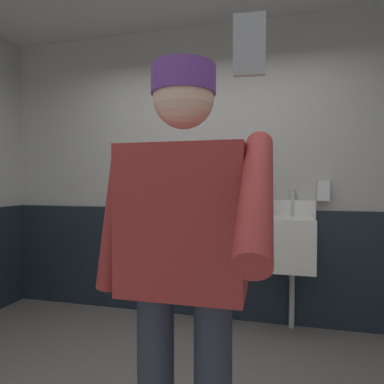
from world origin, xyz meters
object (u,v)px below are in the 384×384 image
(person, at_px, (183,258))
(cell_phone, at_px, (249,45))
(urinal_middle, at_px, (293,243))
(soap_dispenser, at_px, (323,191))
(urinal_left, at_px, (208,240))

(person, bearing_deg, cell_phone, -61.96)
(urinal_middle, bearing_deg, person, -105.92)
(cell_phone, relative_size, soap_dispenser, 0.61)
(soap_dispenser, bearing_deg, urinal_middle, -155.29)
(urinal_left, xyz_separation_m, person, (0.24, -1.77, 0.25))
(soap_dispenser, bearing_deg, person, -112.02)
(urinal_left, bearing_deg, urinal_middle, 0.00)
(cell_phone, height_order, soap_dispenser, cell_phone)
(urinal_left, relative_size, urinal_middle, 1.00)
(urinal_middle, height_order, cell_phone, cell_phone)
(urinal_left, height_order, urinal_middle, same)
(urinal_middle, bearing_deg, soap_dispenser, 24.71)
(urinal_left, height_order, person, person)
(urinal_left, xyz_separation_m, urinal_middle, (0.75, 0.00, 0.00))
(soap_dispenser, bearing_deg, urinal_left, -173.25)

